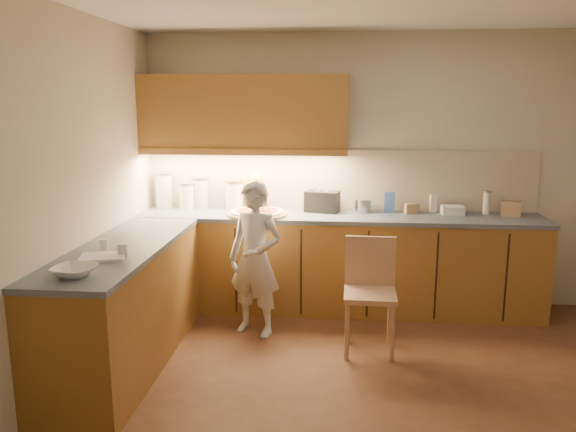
# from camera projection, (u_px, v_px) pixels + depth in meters

# --- Properties ---
(room) EXTENTS (4.54, 4.50, 2.62)m
(room) POSITION_uv_depth(u_px,v_px,m) (401.00, 148.00, 3.39)
(room) COLOR #512F1C
(room) RESTS_ON ground
(l_counter) EXTENTS (3.77, 2.62, 0.92)m
(l_counter) POSITION_uv_depth(u_px,v_px,m) (275.00, 275.00, 4.94)
(l_counter) COLOR olive
(l_counter) RESTS_ON ground
(backsplash) EXTENTS (3.75, 0.02, 0.58)m
(backsplash) POSITION_uv_depth(u_px,v_px,m) (339.00, 180.00, 5.46)
(backsplash) COLOR #C3B597
(backsplash) RESTS_ON l_counter
(upper_cabinets) EXTENTS (1.95, 0.36, 0.73)m
(upper_cabinets) POSITION_uv_depth(u_px,v_px,m) (244.00, 113.00, 5.26)
(upper_cabinets) COLOR olive
(upper_cabinets) RESTS_ON ground
(pizza_on_board) EXTENTS (0.56, 0.56, 0.23)m
(pizza_on_board) POSITION_uv_depth(u_px,v_px,m) (257.00, 213.00, 5.19)
(pizza_on_board) COLOR tan
(pizza_on_board) RESTS_ON l_counter
(child) EXTENTS (0.56, 0.46, 1.31)m
(child) POSITION_uv_depth(u_px,v_px,m) (255.00, 259.00, 4.72)
(child) COLOR silver
(child) RESTS_ON ground
(wooden_chair) EXTENTS (0.41, 0.41, 0.90)m
(wooden_chair) POSITION_uv_depth(u_px,v_px,m) (370.00, 286.00, 4.45)
(wooden_chair) COLOR tan
(wooden_chair) RESTS_ON ground
(mixing_bowl) EXTENTS (0.29, 0.29, 0.06)m
(mixing_bowl) POSITION_uv_depth(u_px,v_px,m) (74.00, 271.00, 3.39)
(mixing_bowl) COLOR white
(mixing_bowl) RESTS_ON l_counter
(canister_a) EXTENTS (0.18, 0.18, 0.36)m
(canister_a) POSITION_uv_depth(u_px,v_px,m) (164.00, 190.00, 5.55)
(canister_a) COLOR beige
(canister_a) RESTS_ON l_counter
(canister_b) EXTENTS (0.15, 0.15, 0.26)m
(canister_b) POSITION_uv_depth(u_px,v_px,m) (187.00, 196.00, 5.48)
(canister_b) COLOR white
(canister_b) RESTS_ON l_counter
(canister_c) EXTENTS (0.17, 0.17, 0.31)m
(canister_c) POSITION_uv_depth(u_px,v_px,m) (200.00, 193.00, 5.53)
(canister_c) COLOR beige
(canister_c) RESTS_ON l_counter
(canister_d) EXTENTS (0.18, 0.18, 0.29)m
(canister_d) POSITION_uv_depth(u_px,v_px,m) (234.00, 195.00, 5.46)
(canister_d) COLOR white
(canister_d) RESTS_ON l_counter
(oil_jug) EXTENTS (0.14, 0.12, 0.36)m
(oil_jug) POSITION_uv_depth(u_px,v_px,m) (255.00, 193.00, 5.46)
(oil_jug) COLOR gold
(oil_jug) RESTS_ON l_counter
(toaster) EXTENTS (0.35, 0.25, 0.20)m
(toaster) POSITION_uv_depth(u_px,v_px,m) (322.00, 202.00, 5.35)
(toaster) COLOR black
(toaster) RESTS_ON l_counter
(steel_pot) EXTENTS (0.17, 0.17, 0.13)m
(steel_pot) POSITION_uv_depth(u_px,v_px,m) (363.00, 205.00, 5.34)
(steel_pot) COLOR #BBBCC0
(steel_pot) RESTS_ON l_counter
(blue_box) EXTENTS (0.10, 0.08, 0.19)m
(blue_box) POSITION_uv_depth(u_px,v_px,m) (389.00, 202.00, 5.34)
(blue_box) COLOR #335599
(blue_box) RESTS_ON l_counter
(card_box_a) EXTENTS (0.15, 0.12, 0.09)m
(card_box_a) POSITION_uv_depth(u_px,v_px,m) (411.00, 208.00, 5.30)
(card_box_a) COLOR tan
(card_box_a) RESTS_ON l_counter
(white_bottle) EXTENTS (0.06, 0.06, 0.17)m
(white_bottle) POSITION_uv_depth(u_px,v_px,m) (433.00, 203.00, 5.34)
(white_bottle) COLOR silver
(white_bottle) RESTS_ON l_counter
(flat_pack) EXTENTS (0.20, 0.14, 0.08)m
(flat_pack) POSITION_uv_depth(u_px,v_px,m) (452.00, 210.00, 5.24)
(flat_pack) COLOR white
(flat_pack) RESTS_ON l_counter
(tall_jar) EXTENTS (0.07, 0.07, 0.22)m
(tall_jar) POSITION_uv_depth(u_px,v_px,m) (487.00, 203.00, 5.22)
(tall_jar) COLOR white
(tall_jar) RESTS_ON l_counter
(card_box_b) EXTENTS (0.20, 0.18, 0.13)m
(card_box_b) POSITION_uv_depth(u_px,v_px,m) (511.00, 209.00, 5.18)
(card_box_b) COLOR #9E7C55
(card_box_b) RESTS_ON l_counter
(dough_cloth) EXTENTS (0.34, 0.29, 0.02)m
(dough_cloth) POSITION_uv_depth(u_px,v_px,m) (103.00, 257.00, 3.77)
(dough_cloth) COLOR white
(dough_cloth) RESTS_ON l_counter
(spice_jar_a) EXTENTS (0.08, 0.08, 0.08)m
(spice_jar_a) POSITION_uv_depth(u_px,v_px,m) (104.00, 245.00, 3.96)
(spice_jar_a) COLOR white
(spice_jar_a) RESTS_ON l_counter
(spice_jar_b) EXTENTS (0.07, 0.07, 0.09)m
(spice_jar_b) POSITION_uv_depth(u_px,v_px,m) (122.00, 250.00, 3.81)
(spice_jar_b) COLOR silver
(spice_jar_b) RESTS_ON l_counter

